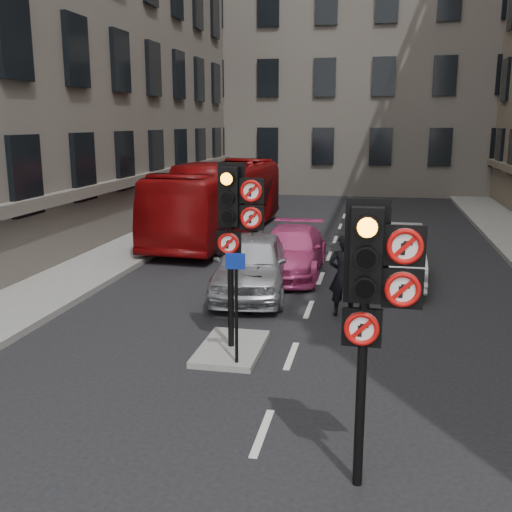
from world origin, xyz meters
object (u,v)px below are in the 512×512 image
at_px(motorcycle, 256,289).
at_px(info_sign, 236,293).
at_px(bus_red, 220,200).
at_px(motorcyclist, 344,275).
at_px(car_pink, 291,251).
at_px(car_white, 393,253).
at_px(signal_near, 373,286).
at_px(car_silver, 252,264).
at_px(signal_far, 234,216).

bearing_deg(motorcycle, info_sign, -81.33).
height_order(bus_red, motorcyclist, bus_red).
relative_size(car_pink, motorcyclist, 2.40).
xyz_separation_m(car_white, bus_red, (-6.52, 5.39, 0.69)).
bearing_deg(signal_near, motorcyclist, 95.65).
xyz_separation_m(car_silver, info_sign, (0.75, -4.97, 0.67)).
height_order(signal_far, motorcyclist, signal_far).
height_order(signal_near, car_white, signal_near).
bearing_deg(signal_near, car_white, 87.02).
distance_m(car_pink, motorcyclist, 4.16).
bearing_deg(car_white, motorcycle, -133.77).
xyz_separation_m(car_white, info_sign, (-2.92, -7.12, 0.68)).
xyz_separation_m(bus_red, motorcycle, (3.22, -8.85, -0.97)).
height_order(signal_near, bus_red, signal_near).
bearing_deg(signal_far, info_sign, -75.21).
bearing_deg(car_pink, motorcyclist, -65.41).
relative_size(signal_near, info_sign, 1.73).
distance_m(signal_far, bus_red, 12.24).
xyz_separation_m(signal_far, car_pink, (0.16, 6.48, -2.03)).
relative_size(signal_far, car_pink, 0.77).
bearing_deg(motorcyclist, bus_red, -65.62).
bearing_deg(car_white, signal_far, -116.53).
distance_m(car_white, info_sign, 7.73).
bearing_deg(bus_red, car_silver, -66.32).
bearing_deg(car_white, signal_near, -93.08).
height_order(car_silver, motorcycle, car_silver).
bearing_deg(signal_far, signal_near, -56.98).
bearing_deg(car_pink, signal_far, -92.11).
relative_size(signal_near, car_white, 0.76).
distance_m(signal_far, car_silver, 4.61).
distance_m(signal_near, info_sign, 4.14).
bearing_deg(signal_far, car_silver, 97.32).
bearing_deg(signal_near, info_sign, 126.80).
relative_size(signal_far, info_sign, 1.73).
xyz_separation_m(signal_near, motorcyclist, (-0.67, 6.72, -1.61)).
height_order(bus_red, info_sign, bus_red).
bearing_deg(bus_red, motorcyclist, -56.39).
bearing_deg(motorcyclist, car_pink, -70.99).
relative_size(signal_far, bus_red, 0.34).
xyz_separation_m(car_pink, motorcyclist, (1.77, -3.76, 0.29)).
distance_m(signal_far, car_pink, 6.79).
distance_m(car_silver, car_white, 4.25).
height_order(car_silver, car_white, car_silver).
height_order(bus_red, motorcycle, bus_red).
bearing_deg(motorcyclist, signal_far, 48.32).
distance_m(signal_near, car_silver, 8.93).
bearing_deg(car_silver, info_sign, -87.20).
relative_size(car_white, info_sign, 2.27).
bearing_deg(motorcycle, signal_near, -65.28).
xyz_separation_m(signal_far, info_sign, (0.21, -0.81, -1.25)).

